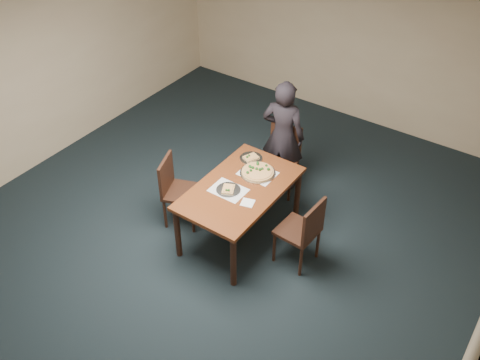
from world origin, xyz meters
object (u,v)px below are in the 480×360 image
Objects in this scene: diner at (283,136)px; slice_plate_far at (251,158)px; chair_left at (176,187)px; chair_right at (304,229)px; pizza_pan at (258,172)px; dining_table at (240,193)px; slice_plate_near at (228,189)px; chair_far at (283,155)px.

diner is 0.62m from slice_plate_far.
chair_left reaches higher than slice_plate_far.
chair_left and chair_right have the same top height.
slice_plate_far is (-0.23, 0.20, -0.01)m from pizza_pan.
pizza_pan is 0.31m from slice_plate_far.
slice_plate_far is at bearing -59.82° from chair_left.
dining_table is 0.84m from chair_left.
chair_right is 3.25× the size of slice_plate_far.
slice_plate_far is (0.60, 0.74, 0.25)m from chair_left.
slice_plate_near is (-0.91, -0.16, 0.25)m from chair_right.
diner is at bearing 91.84° from slice_plate_near.
chair_left is (-0.80, -0.21, -0.14)m from dining_table.
pizza_pan is at bearing 85.37° from dining_table.
dining_table is at bearing -84.77° from chair_right.
slice_plate_near reaches higher than dining_table.
dining_table is 3.55× the size of pizza_pan.
chair_far is at bearing 93.95° from dining_table.
pizza_pan is at bearing -41.22° from slice_plate_far.
slice_plate_near is at bearing -104.39° from chair_left.
chair_far and chair_left have the same top height.
dining_table is 0.35m from pizza_pan.
dining_table is at bearing -68.96° from slice_plate_far.
pizza_pan is at bearing -106.90° from chair_right.
chair_far is at bearing 90.14° from slice_plate_near.
chair_left is 2.15× the size of pizza_pan.
chair_left is 3.25× the size of slice_plate_far.
pizza_pan reaches higher than dining_table.
diner is at bearing 81.59° from slice_plate_far.
dining_table is 1.65× the size of chair_right.
chair_far is 1.50m from chair_left.
chair_right is at bearing -63.55° from chair_far.
chair_left reaches higher than pizza_pan.
chair_right is (0.92, -1.07, 0.00)m from chair_far.
chair_far is 0.82m from pizza_pan.
slice_plate_far is (-1.04, 0.50, 0.25)m from chair_right.
dining_table is at bearing 60.30° from slice_plate_near.
chair_right is at bearing 119.42° from diner.
diner is (0.69, 1.35, 0.27)m from chair_left.
dining_table is 5.36× the size of slice_plate_near.
slice_plate_near is at bearing -103.87° from chair_far.
chair_left is at bearing -128.83° from slice_plate_far.
chair_far reaches higher than slice_plate_near.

